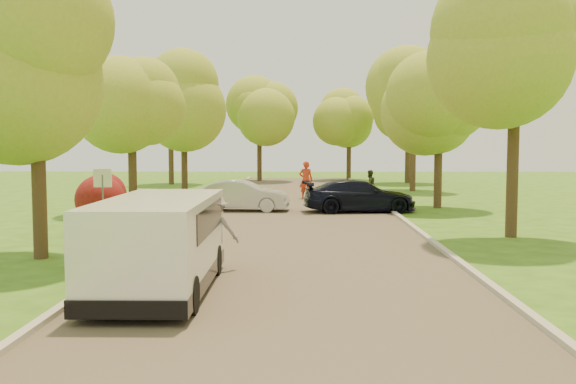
# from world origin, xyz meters

# --- Properties ---
(ground) EXTENTS (100.00, 100.00, 0.00)m
(ground) POSITION_xyz_m (0.00, 0.00, 0.00)
(ground) COLOR #376017
(ground) RESTS_ON ground
(road) EXTENTS (8.00, 60.00, 0.01)m
(road) POSITION_xyz_m (0.00, 8.00, 0.01)
(road) COLOR #4C4438
(road) RESTS_ON ground
(curb_left) EXTENTS (0.18, 60.00, 0.12)m
(curb_left) POSITION_xyz_m (-4.05, 8.00, 0.06)
(curb_left) COLOR #B2AD9E
(curb_left) RESTS_ON ground
(curb_right) EXTENTS (0.18, 60.00, 0.12)m
(curb_right) POSITION_xyz_m (4.05, 8.00, 0.06)
(curb_right) COLOR #B2AD9E
(curb_right) RESTS_ON ground
(street_sign) EXTENTS (0.55, 0.06, 2.17)m
(street_sign) POSITION_xyz_m (-5.80, 4.00, 1.56)
(street_sign) COLOR #59595E
(street_sign) RESTS_ON ground
(red_shrub) EXTENTS (1.70, 1.70, 1.95)m
(red_shrub) POSITION_xyz_m (-6.30, 5.50, 1.10)
(red_shrub) COLOR #382619
(red_shrub) RESTS_ON ground
(tree_l_mida) EXTENTS (4.71, 4.60, 7.39)m
(tree_l_mida) POSITION_xyz_m (-6.30, 1.00, 5.17)
(tree_l_mida) COLOR #382619
(tree_l_mida) RESTS_ON ground
(tree_l_midb) EXTENTS (4.30, 4.20, 6.62)m
(tree_l_midb) POSITION_xyz_m (-6.81, 12.00, 4.59)
(tree_l_midb) COLOR #382619
(tree_l_midb) RESTS_ON ground
(tree_l_far) EXTENTS (4.92, 4.80, 7.79)m
(tree_l_far) POSITION_xyz_m (-6.39, 22.00, 5.47)
(tree_l_far) COLOR #382619
(tree_l_far) RESTS_ON ground
(tree_r_mida) EXTENTS (5.13, 5.00, 7.95)m
(tree_r_mida) POSITION_xyz_m (7.02, 5.00, 5.54)
(tree_r_mida) COLOR #382619
(tree_r_mida) RESTS_ON ground
(tree_r_midb) EXTENTS (4.51, 4.40, 7.01)m
(tree_r_midb) POSITION_xyz_m (6.60, 14.00, 4.88)
(tree_r_midb) COLOR #382619
(tree_r_midb) RESTS_ON ground
(tree_r_far) EXTENTS (5.33, 5.20, 8.34)m
(tree_r_far) POSITION_xyz_m (7.23, 24.00, 5.83)
(tree_r_far) COLOR #382619
(tree_r_far) RESTS_ON ground
(tree_bg_a) EXTENTS (5.12, 5.00, 7.72)m
(tree_bg_a) POSITION_xyz_m (-8.78, 30.00, 5.31)
(tree_bg_a) COLOR #382619
(tree_bg_a) RESTS_ON ground
(tree_bg_b) EXTENTS (5.12, 5.00, 7.95)m
(tree_bg_b) POSITION_xyz_m (8.22, 32.00, 5.54)
(tree_bg_b) COLOR #382619
(tree_bg_b) RESTS_ON ground
(tree_bg_c) EXTENTS (4.92, 4.80, 7.33)m
(tree_bg_c) POSITION_xyz_m (-2.79, 34.00, 5.02)
(tree_bg_c) COLOR #382619
(tree_bg_c) RESTS_ON ground
(tree_bg_d) EXTENTS (5.12, 5.00, 7.72)m
(tree_bg_d) POSITION_xyz_m (4.22, 36.00, 5.31)
(tree_bg_d) COLOR #382619
(tree_bg_d) RESTS_ON ground
(minivan) EXTENTS (2.02, 5.06, 1.88)m
(minivan) POSITION_xyz_m (-2.62, -2.63, 0.99)
(minivan) COLOR white
(minivan) RESTS_ON ground
(silver_sedan) EXTENTS (4.17, 1.71, 1.34)m
(silver_sedan) POSITION_xyz_m (-2.37, 12.44, 0.67)
(silver_sedan) COLOR #ADAEB2
(silver_sedan) RESTS_ON ground
(dark_sedan) EXTENTS (4.97, 2.47, 1.39)m
(dark_sedan) POSITION_xyz_m (2.68, 12.14, 0.69)
(dark_sedan) COLOR black
(dark_sedan) RESTS_ON ground
(longboard) EXTENTS (0.29, 0.86, 0.10)m
(longboard) POSITION_xyz_m (-1.81, -0.42, 0.09)
(longboard) COLOR black
(longboard) RESTS_ON ground
(skateboarder) EXTENTS (1.10, 0.68, 1.65)m
(skateboarder) POSITION_xyz_m (-1.81, -0.42, 0.94)
(skateboarder) COLOR gray
(skateboarder) RESTS_ON longboard
(person_striped) EXTENTS (0.76, 0.53, 1.99)m
(person_striped) POSITION_xyz_m (0.45, 18.54, 0.99)
(person_striped) COLOR #B4311B
(person_striped) RESTS_ON ground
(person_olive) EXTENTS (0.94, 0.89, 1.52)m
(person_olive) POSITION_xyz_m (3.80, 18.56, 0.76)
(person_olive) COLOR #262D1B
(person_olive) RESTS_ON ground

